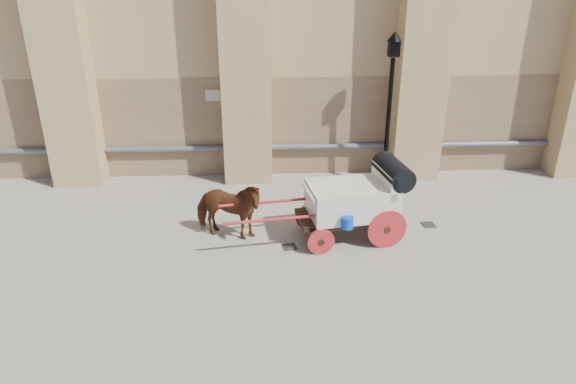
{
  "coord_description": "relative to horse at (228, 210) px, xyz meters",
  "views": [
    {
      "loc": [
        -0.53,
        -10.96,
        5.9
      ],
      "look_at": [
        -0.0,
        -0.17,
        1.18
      ],
      "focal_mm": 32.0,
      "sensor_mm": 36.0,
      "label": 1
    }
  ],
  "objects": [
    {
      "name": "carriage",
      "position": [
        3.02,
        -0.08,
        0.29
      ],
      "size": [
        4.44,
        1.78,
        1.89
      ],
      "rotation": [
        0.0,
        0.0,
        0.15
      ],
      "color": "black",
      "rests_on": "ground"
    },
    {
      "name": "horse",
      "position": [
        0.0,
        0.0,
        0.0
      ],
      "size": [
        1.89,
        1.28,
        1.47
      ],
      "primitive_type": "imported",
      "rotation": [
        0.0,
        0.0,
        1.27
      ],
      "color": "brown",
      "rests_on": "ground"
    },
    {
      "name": "ground",
      "position": [
        1.41,
        0.11,
        -0.73
      ],
      "size": [
        90.0,
        90.0,
        0.0
      ],
      "primitive_type": "plane",
      "color": "gray",
      "rests_on": "ground"
    },
    {
      "name": "drain_grate_near",
      "position": [
        1.41,
        -0.53,
        -0.73
      ],
      "size": [
        0.38,
        0.38,
        0.01
      ],
      "primitive_type": "cube",
      "rotation": [
        0.0,
        0.0,
        0.21
      ],
      "color": "black",
      "rests_on": "ground"
    },
    {
      "name": "street_lamp",
      "position": [
        4.4,
        3.11,
        1.6
      ],
      "size": [
        0.41,
        0.41,
        4.37
      ],
      "color": "black",
      "rests_on": "ground"
    },
    {
      "name": "drain_grate_far",
      "position": [
        4.95,
        0.4,
        -0.73
      ],
      "size": [
        0.35,
        0.35,
        0.01
      ],
      "primitive_type": "cube",
      "rotation": [
        0.0,
        0.0,
        0.09
      ],
      "color": "black",
      "rests_on": "ground"
    }
  ]
}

